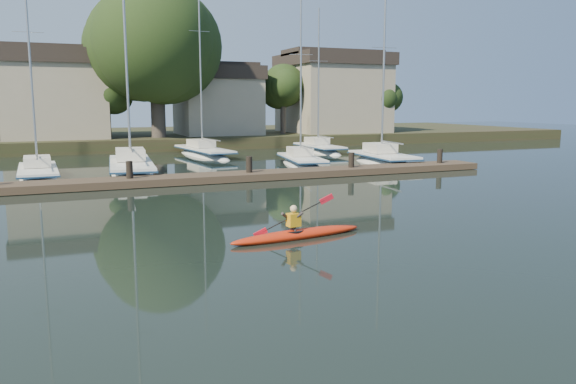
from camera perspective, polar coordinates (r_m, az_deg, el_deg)
name	(u,v)px	position (r m, az deg, el deg)	size (l,w,h in m)	color
ground	(310,250)	(15.26, 2.21, -5.95)	(160.00, 160.00, 0.00)	black
kayak	(297,232)	(16.56, 0.93, -4.13)	(4.41, 1.15, 1.40)	red
dock	(192,179)	(28.31, -9.72, 1.35)	(34.00, 2.00, 1.80)	#473828
sailboat_1	(39,182)	(32.40, -24.00, 0.98)	(2.20, 7.99, 12.97)	white
sailboat_2	(132,177)	(32.89, -15.61, 1.49)	(3.22, 10.23, 16.66)	white
sailboat_3	(301,168)	(35.71, 1.36, 2.45)	(3.18, 7.65, 11.98)	white
sailboat_4	(383,167)	(37.12, 9.58, 2.53)	(2.93, 7.78, 12.93)	white
sailboat_6	(204,158)	(42.53, -8.55, 3.41)	(3.09, 9.94, 15.54)	white
sailboat_7	(319,154)	(45.24, 3.16, 3.83)	(2.25, 7.78, 12.46)	white
shore	(144,110)	(54.23, -14.41, 8.05)	(90.00, 25.25, 12.75)	#263118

